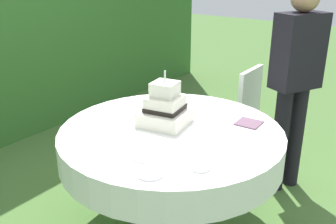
{
  "coord_description": "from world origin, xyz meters",
  "views": [
    {
      "loc": [
        -1.8,
        -1.28,
        1.73
      ],
      "look_at": [
        0.02,
        0.04,
        0.85
      ],
      "focal_mm": 41.18,
      "sensor_mm": 36.0,
      "label": 1
    }
  ],
  "objects": [
    {
      "name": "serving_plate_near",
      "position": [
        -0.4,
        -0.1,
        0.76
      ],
      "size": [
        0.12,
        0.12,
        0.01
      ],
      "primitive_type": "cylinder",
      "color": "white",
      "rests_on": "cake_table"
    },
    {
      "name": "serving_plate_far",
      "position": [
        -0.51,
        -0.24,
        0.76
      ],
      "size": [
        0.14,
        0.14,
        0.01
      ],
      "primitive_type": "cylinder",
      "color": "white",
      "rests_on": "cake_table"
    },
    {
      "name": "garden_chair",
      "position": [
        1.15,
        0.09,
        0.54
      ],
      "size": [
        0.4,
        0.4,
        0.89
      ],
      "color": "white",
      "rests_on": "ground_plane"
    },
    {
      "name": "napkin_stack",
      "position": [
        0.37,
        -0.36,
        0.75
      ],
      "size": [
        0.16,
        0.16,
        0.01
      ],
      "primitive_type": "cube",
      "rotation": [
        0.0,
        0.0,
        0.04
      ],
      "color": "#6B4C60",
      "rests_on": "cake_table"
    },
    {
      "name": "serving_plate_left",
      "position": [
        -0.31,
        -0.4,
        0.76
      ],
      "size": [
        0.11,
        0.11,
        0.01
      ],
      "primitive_type": "cylinder",
      "color": "white",
      "rests_on": "cake_table"
    },
    {
      "name": "cake_table",
      "position": [
        0.0,
        0.0,
        0.64
      ],
      "size": [
        1.41,
        1.41,
        0.75
      ],
      "color": "#4C4C51",
      "rests_on": "ground_plane"
    },
    {
      "name": "standing_person",
      "position": [
        0.99,
        -0.43,
        0.93
      ],
      "size": [
        0.41,
        0.34,
        1.6
      ],
      "color": "black",
      "rests_on": "ground_plane"
    },
    {
      "name": "serving_plate_right",
      "position": [
        0.45,
        0.21,
        0.76
      ],
      "size": [
        0.11,
        0.11,
        0.01
      ],
      "primitive_type": "cylinder",
      "color": "white",
      "rests_on": "cake_table"
    },
    {
      "name": "wedding_cake",
      "position": [
        0.05,
        0.08,
        0.85
      ],
      "size": [
        0.33,
        0.33,
        0.36
      ],
      "color": "silver",
      "rests_on": "cake_table"
    }
  ]
}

